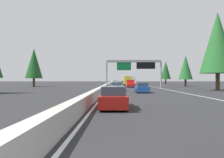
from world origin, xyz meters
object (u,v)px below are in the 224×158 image
(conifer_right_far, at_px, (166,70))
(sign_gantry_overhead, at_px, (135,66))
(sedan_far_center, at_px, (117,87))
(sedan_mid_center, at_px, (114,98))
(sedan_distant_a, at_px, (124,82))
(conifer_right_near, at_px, (218,43))
(conifer_right_mid, at_px, (186,67))
(box_truck_mid_right, at_px, (127,80))
(minivan_near_right, at_px, (115,82))
(bus_far_left, at_px, (132,80))
(conifer_left_near, at_px, (34,63))
(sedan_distant_b, at_px, (142,88))
(pickup_near_center, at_px, (130,83))

(conifer_right_far, bearing_deg, sign_gantry_overhead, 157.49)
(sedan_far_center, bearing_deg, sedan_mid_center, 179.11)
(sedan_far_center, bearing_deg, sedan_distant_a, -3.34)
(conifer_right_near, relative_size, conifer_right_mid, 1.58)
(conifer_right_near, bearing_deg, sedan_far_center, 96.47)
(sedan_distant_a, bearing_deg, box_truck_mid_right, -179.52)
(minivan_near_right, bearing_deg, sedan_distant_a, -43.93)
(sedan_distant_a, bearing_deg, conifer_right_mid, -155.02)
(minivan_near_right, bearing_deg, conifer_right_far, -98.57)
(minivan_near_right, relative_size, conifer_right_mid, 0.57)
(bus_far_left, bearing_deg, sedan_mid_center, 174.74)
(minivan_near_right, xyz_separation_m, sedan_distant_a, (3.93, -3.79, -0.27))
(sedan_far_center, relative_size, conifer_right_far, 0.47)
(bus_far_left, relative_size, sedan_far_center, 2.61)
(minivan_near_right, xyz_separation_m, bus_far_left, (5.72, -7.57, 0.77))
(box_truck_mid_right, height_order, conifer_right_mid, conifer_right_mid)
(conifer_left_near, bearing_deg, bus_far_left, -36.24)
(conifer_left_near, bearing_deg, minivan_near_right, -32.37)
(sign_gantry_overhead, height_order, minivan_near_right, sign_gantry_overhead)
(sedan_distant_b, bearing_deg, sedan_mid_center, 166.81)
(pickup_near_center, bearing_deg, minivan_near_right, 6.15)
(box_truck_mid_right, xyz_separation_m, sedan_distant_a, (24.94, 0.21, -0.93))
(pickup_near_center, distance_m, sedan_far_center, 18.34)
(pickup_near_center, bearing_deg, sedan_mid_center, 174.35)
(sign_gantry_overhead, xyz_separation_m, conifer_right_mid, (11.77, -15.34, 0.28))
(pickup_near_center, xyz_separation_m, conifer_left_near, (2.51, 25.56, 5.32))
(sign_gantry_overhead, bearing_deg, minivan_near_right, 6.04)
(sedan_mid_center, xyz_separation_m, pickup_near_center, (39.46, -3.90, 0.23))
(bus_far_left, xyz_separation_m, conifer_right_near, (-58.29, -10.64, 6.71))
(minivan_near_right, relative_size, sedan_distant_a, 1.14)
(sign_gantry_overhead, relative_size, pickup_near_center, 2.26)
(pickup_near_center, bearing_deg, conifer_right_mid, -68.77)
(sedan_far_center, distance_m, conifer_left_near, 30.57)
(sedan_distant_a, bearing_deg, sedan_distant_b, -179.76)
(bus_far_left, relative_size, conifer_right_near, 0.83)
(sedan_distant_b, relative_size, conifer_right_mid, 0.50)
(sign_gantry_overhead, distance_m, box_truck_mid_right, 21.49)
(sedan_distant_b, relative_size, conifer_right_near, 0.32)
(minivan_near_right, bearing_deg, conifer_right_near, -160.89)
(minivan_near_right, bearing_deg, sedan_distant_b, -176.06)
(conifer_right_near, height_order, conifer_left_near, conifer_right_near)
(conifer_right_near, bearing_deg, conifer_left_near, 65.11)
(pickup_near_center, bearing_deg, sedan_far_center, 168.78)
(box_truck_mid_right, height_order, bus_far_left, bus_far_left)
(sign_gantry_overhead, bearing_deg, sedan_mid_center, 172.56)
(box_truck_mid_right, height_order, conifer_left_near, conifer_left_near)
(sign_gantry_overhead, bearing_deg, conifer_left_near, 72.70)
(sign_gantry_overhead, distance_m, conifer_right_far, 42.33)
(pickup_near_center, distance_m, conifer_right_near, 22.69)
(conifer_right_far, height_order, conifer_left_near, conifer_left_near)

